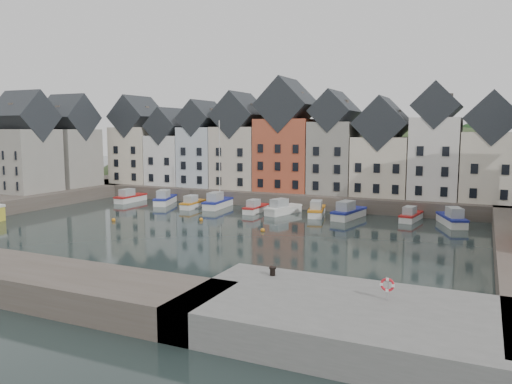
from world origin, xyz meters
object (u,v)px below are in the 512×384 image
Objects in this scene: boat_d at (217,202)px; mooring_bollard at (273,271)px; boat_a at (130,198)px; life_ring_post at (387,285)px.

mooring_bollard is (23.72, -35.12, 1.45)m from boat_d.
boat_a is 15.96m from boat_d.
boat_a is at bearing 142.52° from life_ring_post.
mooring_bollard is 0.43× the size of life_ring_post.
life_ring_post is at bearing -12.62° from mooring_bollard.
boat_d is at bearing 130.51° from life_ring_post.
life_ring_post is at bearing -37.43° from boat_a.
boat_d reaches higher than life_ring_post.
boat_a is 0.47× the size of boat_d.
boat_a is 52.69m from mooring_bollard.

